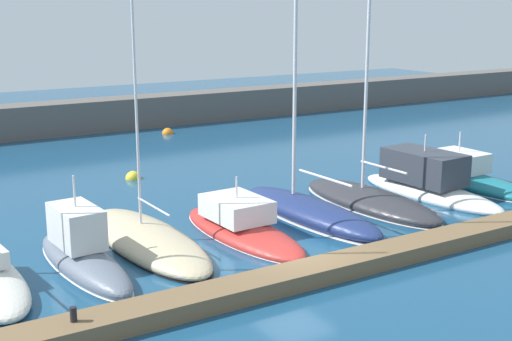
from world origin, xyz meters
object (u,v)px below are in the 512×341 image
Objects in this scene: motorboat_teal_ninth at (468,177)px; mooring_buoy_orange at (168,134)px; motorboat_white_eighth at (427,182)px; dock_bollard at (73,314)px; sailboat_sand_fourth at (148,240)px; sailboat_charcoal_seventh at (370,199)px; motorboat_slate_third at (82,254)px; mooring_buoy_yellow at (133,179)px; motorboat_red_fifth at (241,227)px; sailboat_navy_sixth at (309,209)px.

motorboat_teal_ninth is 9.92× the size of mooring_buoy_orange.
motorboat_white_eighth is 20.87m from dock_bollard.
sailboat_charcoal_seventh is (11.31, -0.40, 0.12)m from sailboat_sand_fourth.
motorboat_slate_third is 27.31m from mooring_buoy_orange.
sailboat_charcoal_seventh is at bearing -55.16° from mooring_buoy_yellow.
sailboat_navy_sixth is at bearing -86.80° from motorboat_red_fifth.
motorboat_white_eighth is (3.66, -0.08, 0.37)m from sailboat_charcoal_seventh.
sailboat_charcoal_seventh is 3.68m from motorboat_white_eighth.
motorboat_red_fifth is at bearing -89.08° from mooring_buoy_yellow.
motorboat_white_eighth is 10.13× the size of mooring_buoy_yellow.
sailboat_navy_sixth is at bearing -90.82° from motorboat_slate_third.
dock_bollard is at bearing -116.89° from mooring_buoy_yellow.
dock_bollard is at bearing 104.53° from motorboat_teal_ninth.
sailboat_sand_fourth is 18.30m from motorboat_teal_ninth.
sailboat_charcoal_seventh reaches higher than mooring_buoy_orange.
sailboat_navy_sixth reaches higher than mooring_buoy_yellow.
motorboat_red_fifth is 0.94× the size of motorboat_white_eighth.
sailboat_navy_sixth is 13.92m from dock_bollard.
motorboat_white_eighth is 23.12m from mooring_buoy_orange.
dock_bollard is at bearing 103.55° from motorboat_white_eighth.
sailboat_sand_fourth is at bearing 83.35° from sailboat_navy_sixth.
sailboat_navy_sixth is 7.39m from motorboat_white_eighth.
motorboat_red_fifth is at bearing -107.44° from mooring_buoy_orange.
sailboat_charcoal_seventh is at bearing 85.55° from motorboat_white_eighth.
dock_bollard is (-16.14, -28.78, 0.80)m from mooring_buoy_orange.
sailboat_charcoal_seventh is (3.73, 0.17, -0.11)m from sailboat_navy_sixth.
motorboat_red_fifth is 18.74× the size of dock_bollard.
mooring_buoy_orange is at bearing -27.27° from sailboat_sand_fourth.
sailboat_navy_sixth is at bearing 25.15° from dock_bollard.
sailboat_sand_fourth is 14.99m from motorboat_white_eighth.
motorboat_slate_third is at bearing 89.34° from motorboat_red_fifth.
dock_bollard is (-23.31, -6.28, 0.37)m from motorboat_teal_ninth.
mooring_buoy_orange is at bearing -19.34° from motorboat_red_fifth.
sailboat_sand_fourth is 21.56× the size of mooring_buoy_orange.
sailboat_sand_fourth is at bearing -116.52° from mooring_buoy_orange.
mooring_buoy_yellow is (-11.32, 11.08, -0.71)m from motorboat_white_eighth.
motorboat_slate_third is 0.43× the size of sailboat_navy_sixth.
sailboat_sand_fourth is at bearing -74.18° from motorboat_slate_third.
sailboat_navy_sixth is 2.05× the size of motorboat_teal_ninth.
motorboat_teal_ninth is (6.99, 0.19, 0.10)m from sailboat_charcoal_seventh.
mooring_buoy_orange is at bearing 6.42° from motorboat_white_eighth.
motorboat_slate_third reaches higher than mooring_buoy_orange.
mooring_buoy_orange is 33.01m from dock_bollard.
motorboat_slate_third reaches higher than motorboat_teal_ninth.
motorboat_slate_third is 10.61m from sailboat_navy_sixth.
motorboat_teal_ninth is at bearing -91.38° from sailboat_sand_fourth.
sailboat_sand_fourth is 2.12× the size of motorboat_white_eighth.
mooring_buoy_yellow is at bearing 17.01° from sailboat_navy_sixth.
mooring_buoy_orange is (-7.17, 22.51, -0.44)m from motorboat_teal_ninth.
motorboat_red_fifth is 11.15m from motorboat_white_eighth.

